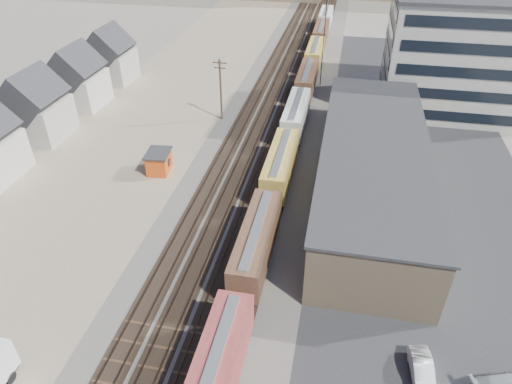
% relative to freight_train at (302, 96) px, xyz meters
% --- Properties ---
extents(ground, '(300.00, 300.00, 0.00)m').
position_rel_freight_train_xyz_m(ground, '(-3.80, -47.77, -2.79)').
color(ground, '#6B6356').
rests_on(ground, ground).
extents(ballast_bed, '(18.00, 200.00, 0.06)m').
position_rel_freight_train_xyz_m(ballast_bed, '(-3.80, 2.23, -2.76)').
color(ballast_bed, '#4C4742').
rests_on(ballast_bed, ground).
extents(dirt_yard, '(24.00, 180.00, 0.03)m').
position_rel_freight_train_xyz_m(dirt_yard, '(-23.80, -7.77, -2.78)').
color(dirt_yard, '#827559').
rests_on(dirt_yard, ground).
extents(asphalt_lot, '(26.00, 120.00, 0.04)m').
position_rel_freight_train_xyz_m(asphalt_lot, '(18.20, -12.77, -2.77)').
color(asphalt_lot, '#232326').
rests_on(asphalt_lot, ground).
extents(rail_tracks, '(11.40, 200.00, 0.24)m').
position_rel_freight_train_xyz_m(rail_tracks, '(-4.35, 2.23, -2.68)').
color(rail_tracks, black).
rests_on(rail_tracks, ground).
extents(freight_train, '(3.00, 119.74, 4.46)m').
position_rel_freight_train_xyz_m(freight_train, '(0.00, 0.00, 0.00)').
color(freight_train, black).
rests_on(freight_train, ground).
extents(warehouse, '(12.40, 40.40, 7.25)m').
position_rel_freight_train_xyz_m(warehouse, '(11.18, -22.77, 0.86)').
color(warehouse, '#9E8663').
rests_on(warehouse, ground).
extents(office_tower, '(22.60, 18.60, 18.45)m').
position_rel_freight_train_xyz_m(office_tower, '(24.15, 7.19, 6.47)').
color(office_tower, '#9E998E').
rests_on(office_tower, ground).
extents(utility_pole_north, '(2.20, 0.32, 10.00)m').
position_rel_freight_train_xyz_m(utility_pole_north, '(-12.30, -5.77, 2.50)').
color(utility_pole_north, '#382619').
rests_on(utility_pole_north, ground).
extents(radio_mast, '(1.20, 0.16, 18.00)m').
position_rel_freight_train_xyz_m(radio_mast, '(2.20, 12.23, 6.33)').
color(radio_mast, black).
rests_on(radio_mast, ground).
extents(townhouse_row, '(8.15, 68.16, 10.47)m').
position_rel_freight_train_xyz_m(townhouse_row, '(-37.80, -22.77, 1.54)').
color(townhouse_row, '#B7B2A8').
rests_on(townhouse_row, ground).
extents(maintenance_shed, '(3.41, 4.21, 2.88)m').
position_rel_freight_train_xyz_m(maintenance_shed, '(-16.30, -23.07, -1.32)').
color(maintenance_shed, '#D04A13').
rests_on(maintenance_shed, ground).
extents(parked_car_white, '(1.95, 4.62, 1.48)m').
position_rel_freight_train_xyz_m(parked_car_white, '(15.24, -48.20, -2.05)').
color(parked_car_white, white).
rests_on(parked_car_white, ground).
extents(parked_car_blue, '(5.86, 5.76, 1.56)m').
position_rel_freight_train_xyz_m(parked_car_blue, '(16.59, 2.18, -2.01)').
color(parked_car_blue, navy).
rests_on(parked_car_blue, ground).
extents(parked_car_far, '(3.05, 4.21, 1.33)m').
position_rel_freight_train_xyz_m(parked_car_far, '(27.94, 1.56, -2.13)').
color(parked_car_far, white).
rests_on(parked_car_far, ground).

